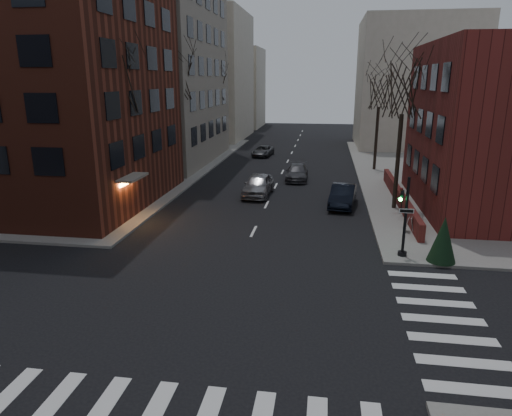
# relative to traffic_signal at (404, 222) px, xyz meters

# --- Properties ---
(ground) EXTENTS (160.00, 160.00, 0.00)m
(ground) POSITION_rel_traffic_signal_xyz_m (-7.94, -8.99, -1.91)
(ground) COLOR black
(ground) RESTS_ON ground
(sidewalk_far_left) EXTENTS (44.00, 44.00, 0.15)m
(sidewalk_far_left) POSITION_rel_traffic_signal_xyz_m (-36.94, 21.01, -1.83)
(sidewalk_far_left) COLOR gray
(sidewalk_far_left) RESTS_ON ground
(building_left_brick) EXTENTS (15.00, 15.00, 18.00)m
(building_left_brick) POSITION_rel_traffic_signal_xyz_m (-23.44, 7.51, 7.09)
(building_left_brick) COLOR maroon
(building_left_brick) RESTS_ON ground
(building_left_tan) EXTENTS (18.00, 18.00, 28.00)m
(building_left_tan) POSITION_rel_traffic_signal_xyz_m (-24.94, 25.01, 12.09)
(building_left_tan) COLOR gray
(building_left_tan) RESTS_ON ground
(low_wall_right) EXTENTS (0.35, 16.00, 1.00)m
(low_wall_right) POSITION_rel_traffic_signal_xyz_m (1.36, 10.01, -1.26)
(low_wall_right) COLOR maroon
(low_wall_right) RESTS_ON sidewalk_far_right
(building_distant_la) EXTENTS (14.00, 16.00, 18.00)m
(building_distant_la) POSITION_rel_traffic_signal_xyz_m (-22.94, 46.01, 7.09)
(building_distant_la) COLOR beige
(building_distant_la) RESTS_ON ground
(building_distant_ra) EXTENTS (14.00, 14.00, 16.00)m
(building_distant_ra) POSITION_rel_traffic_signal_xyz_m (7.06, 41.01, 6.09)
(building_distant_ra) COLOR beige
(building_distant_ra) RESTS_ON ground
(building_distant_lb) EXTENTS (10.00, 12.00, 14.00)m
(building_distant_lb) POSITION_rel_traffic_signal_xyz_m (-20.94, 63.01, 5.09)
(building_distant_lb) COLOR beige
(building_distant_lb) RESTS_ON ground
(traffic_signal) EXTENTS (0.76, 0.44, 4.00)m
(traffic_signal) POSITION_rel_traffic_signal_xyz_m (0.00, 0.00, 0.00)
(traffic_signal) COLOR black
(traffic_signal) RESTS_ON sidewalk_far_right
(tree_left_a) EXTENTS (4.18, 4.18, 10.26)m
(tree_left_a) POSITION_rel_traffic_signal_xyz_m (-16.74, 5.01, 6.56)
(tree_left_a) COLOR #2D231C
(tree_left_a) RESTS_ON sidewalk_far_left
(tree_left_b) EXTENTS (4.40, 4.40, 10.80)m
(tree_left_b) POSITION_rel_traffic_signal_xyz_m (-16.74, 17.01, 7.00)
(tree_left_b) COLOR #2D231C
(tree_left_b) RESTS_ON sidewalk_far_left
(tree_left_c) EXTENTS (3.96, 3.96, 9.72)m
(tree_left_c) POSITION_rel_traffic_signal_xyz_m (-16.74, 31.01, 6.12)
(tree_left_c) COLOR #2D231C
(tree_left_c) RESTS_ON sidewalk_far_left
(tree_right_a) EXTENTS (3.96, 3.96, 9.72)m
(tree_right_a) POSITION_rel_traffic_signal_xyz_m (0.86, 9.01, 6.12)
(tree_right_a) COLOR #2D231C
(tree_right_a) RESTS_ON sidewalk_far_right
(tree_right_b) EXTENTS (3.74, 3.74, 9.18)m
(tree_right_b) POSITION_rel_traffic_signal_xyz_m (0.86, 23.01, 5.68)
(tree_right_b) COLOR #2D231C
(tree_right_b) RESTS_ON sidewalk_far_right
(streetlamp_near) EXTENTS (0.36, 0.36, 6.28)m
(streetlamp_near) POSITION_rel_traffic_signal_xyz_m (-16.14, 13.01, 2.33)
(streetlamp_near) COLOR black
(streetlamp_near) RESTS_ON sidewalk_far_left
(streetlamp_far) EXTENTS (0.36, 0.36, 6.28)m
(streetlamp_far) POSITION_rel_traffic_signal_xyz_m (-16.14, 33.01, 2.33)
(streetlamp_far) COLOR black
(streetlamp_far) RESTS_ON sidewalk_far_left
(parked_sedan) EXTENTS (2.16, 4.78, 1.52)m
(parked_sedan) POSITION_rel_traffic_signal_xyz_m (-2.60, 9.40, -1.15)
(parked_sedan) COLOR black
(parked_sedan) RESTS_ON ground
(car_lane_silver) EXTENTS (2.16, 4.93, 1.65)m
(car_lane_silver) POSITION_rel_traffic_signal_xyz_m (-8.93, 11.59, -1.08)
(car_lane_silver) COLOR gray
(car_lane_silver) RESTS_ON ground
(car_lane_gray) EXTENTS (1.90, 4.62, 1.34)m
(car_lane_gray) POSITION_rel_traffic_signal_xyz_m (-6.35, 17.62, -1.24)
(car_lane_gray) COLOR #3A3A3F
(car_lane_gray) RESTS_ON ground
(car_lane_far) EXTENTS (2.37, 4.44, 1.19)m
(car_lane_far) POSITION_rel_traffic_signal_xyz_m (-11.09, 30.02, -1.31)
(car_lane_far) COLOR #414247
(car_lane_far) RESTS_ON ground
(sandwich_board) EXTENTS (0.52, 0.61, 0.85)m
(sandwich_board) POSITION_rel_traffic_signal_xyz_m (1.03, 3.86, -1.33)
(sandwich_board) COLOR silver
(sandwich_board) RESTS_ON sidewalk_far_right
(evergreen_shrub) EXTENTS (1.78, 1.78, 2.24)m
(evergreen_shrub) POSITION_rel_traffic_signal_xyz_m (1.80, -0.49, -0.64)
(evergreen_shrub) COLOR black
(evergreen_shrub) RESTS_ON sidewalk_far_right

